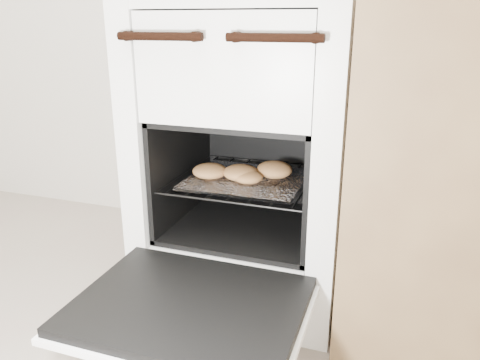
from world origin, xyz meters
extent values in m
cube|color=white|center=(0.19, 1.17, 0.47)|extent=(0.61, 0.65, 0.94)
cylinder|color=black|center=(0.05, 0.83, 0.81)|extent=(0.22, 0.02, 0.02)
cylinder|color=black|center=(0.33, 0.83, 0.81)|extent=(0.22, 0.02, 0.02)
cube|color=black|center=(0.19, 0.65, 0.21)|extent=(0.53, 0.41, 0.02)
cube|color=white|center=(0.19, 0.65, 0.19)|extent=(0.55, 0.43, 0.02)
cylinder|color=black|center=(-0.03, 1.09, 0.38)|extent=(0.01, 0.43, 0.01)
cylinder|color=black|center=(0.41, 1.09, 0.38)|extent=(0.01, 0.43, 0.01)
cylinder|color=black|center=(0.19, 0.89, 0.38)|extent=(0.44, 0.01, 0.01)
cylinder|color=black|center=(0.19, 1.30, 0.38)|extent=(0.44, 0.01, 0.01)
cylinder|color=black|center=(0.01, 1.09, 0.38)|extent=(0.01, 0.41, 0.01)
cylinder|color=black|center=(0.07, 1.09, 0.38)|extent=(0.01, 0.41, 0.01)
cylinder|color=black|center=(0.13, 1.09, 0.38)|extent=(0.01, 0.41, 0.01)
cylinder|color=black|center=(0.19, 1.09, 0.38)|extent=(0.01, 0.41, 0.01)
cylinder|color=black|center=(0.25, 1.09, 0.38)|extent=(0.01, 0.41, 0.01)
cylinder|color=black|center=(0.31, 1.09, 0.38)|extent=(0.01, 0.41, 0.01)
cylinder|color=black|center=(0.38, 1.09, 0.38)|extent=(0.01, 0.41, 0.01)
cube|color=white|center=(0.19, 1.07, 0.39)|extent=(0.35, 0.31, 0.01)
ellipsoid|color=#B78049|center=(0.21, 1.03, 0.41)|extent=(0.09, 0.09, 0.04)
ellipsoid|color=#B78049|center=(0.08, 1.04, 0.42)|extent=(0.15, 0.15, 0.04)
ellipsoid|color=#B78049|center=(0.18, 1.05, 0.42)|extent=(0.15, 0.15, 0.05)
ellipsoid|color=#B78049|center=(0.27, 1.11, 0.42)|extent=(0.15, 0.15, 0.05)
camera|label=1|loc=(0.62, -0.21, 0.85)|focal=35.00mm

